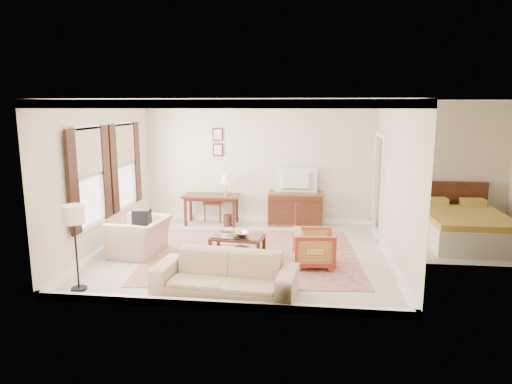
% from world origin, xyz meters
% --- Properties ---
extents(room_shell, '(5.51, 5.01, 2.91)m').
position_xyz_m(room_shell, '(0.00, 0.00, 2.47)').
color(room_shell, beige).
rests_on(room_shell, ground).
extents(annex_bedroom, '(3.00, 2.70, 2.90)m').
position_xyz_m(annex_bedroom, '(4.49, 1.15, 0.34)').
color(annex_bedroom, beige).
rests_on(annex_bedroom, ground).
extents(window_front, '(0.12, 1.56, 1.80)m').
position_xyz_m(window_front, '(-2.70, -0.70, 1.55)').
color(window_front, '#CCB284').
rests_on(window_front, room_shell).
extents(window_rear, '(0.12, 1.56, 1.80)m').
position_xyz_m(window_rear, '(-2.70, 0.90, 1.55)').
color(window_rear, '#CCB284').
rests_on(window_rear, room_shell).
extents(doorway, '(0.10, 1.12, 2.25)m').
position_xyz_m(doorway, '(2.71, 1.50, 1.08)').
color(doorway, white).
rests_on(doorway, room_shell).
extents(rug, '(4.17, 3.65, 0.01)m').
position_xyz_m(rug, '(0.17, -0.09, 0.01)').
color(rug, maroon).
rests_on(rug, room_shell).
extents(writing_desk, '(1.31, 0.65, 0.71)m').
position_xyz_m(writing_desk, '(-1.08, 2.07, 0.60)').
color(writing_desk, '#4A2215').
rests_on(writing_desk, room_shell).
extents(desk_chair, '(0.48, 0.48, 1.05)m').
position_xyz_m(desk_chair, '(-1.10, 2.42, 0.53)').
color(desk_chair, brown).
rests_on(desk_chair, room_shell).
extents(desk_lamp, '(0.32, 0.32, 0.50)m').
position_xyz_m(desk_lamp, '(-0.72, 2.07, 0.96)').
color(desk_lamp, silver).
rests_on(desk_lamp, writing_desk).
extents(framed_prints, '(0.25, 0.04, 0.68)m').
position_xyz_m(framed_prints, '(-0.98, 2.47, 1.94)').
color(framed_prints, '#4A2215').
rests_on(framed_prints, room_shell).
extents(sideboard, '(1.28, 0.49, 0.79)m').
position_xyz_m(sideboard, '(0.91, 2.22, 0.39)').
color(sideboard, brown).
rests_on(sideboard, room_shell).
extents(tv, '(0.95, 0.55, 0.12)m').
position_xyz_m(tv, '(0.91, 2.20, 1.26)').
color(tv, black).
rests_on(tv, sideboard).
extents(coffee_table, '(1.03, 0.67, 0.41)m').
position_xyz_m(coffee_table, '(-0.09, -0.22, 0.31)').
color(coffee_table, '#4A2215').
rests_on(coffee_table, room_shell).
extents(fruit_bowl, '(0.42, 0.42, 0.10)m').
position_xyz_m(fruit_bowl, '(-0.02, -0.22, 0.46)').
color(fruit_bowl, silver).
rests_on(fruit_bowl, coffee_table).
extents(book_a, '(0.28, 0.11, 0.38)m').
position_xyz_m(book_a, '(-0.14, -0.13, 0.16)').
color(book_a, brown).
rests_on(book_a, coffee_table).
extents(book_b, '(0.21, 0.22, 0.38)m').
position_xyz_m(book_b, '(0.15, -0.30, 0.16)').
color(book_b, brown).
rests_on(book_b, coffee_table).
extents(striped_armchair, '(0.72, 0.76, 0.72)m').
position_xyz_m(striped_armchair, '(1.34, -0.56, 0.36)').
color(striped_armchair, maroon).
rests_on(striped_armchair, room_shell).
extents(club_armchair, '(0.80, 1.14, 0.94)m').
position_xyz_m(club_armchair, '(-1.96, -0.29, 0.47)').
color(club_armchair, tan).
rests_on(club_armchair, room_shell).
extents(backpack, '(0.29, 0.36, 0.40)m').
position_xyz_m(backpack, '(-1.90, -0.30, 0.72)').
color(backpack, black).
rests_on(backpack, club_armchair).
extents(sofa, '(2.20, 0.85, 0.84)m').
position_xyz_m(sofa, '(0.00, -1.95, 0.42)').
color(sofa, tan).
rests_on(sofa, room_shell).
extents(floor_lamp, '(0.33, 0.33, 1.34)m').
position_xyz_m(floor_lamp, '(-2.28, -2.07, 1.11)').
color(floor_lamp, black).
rests_on(floor_lamp, room_shell).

